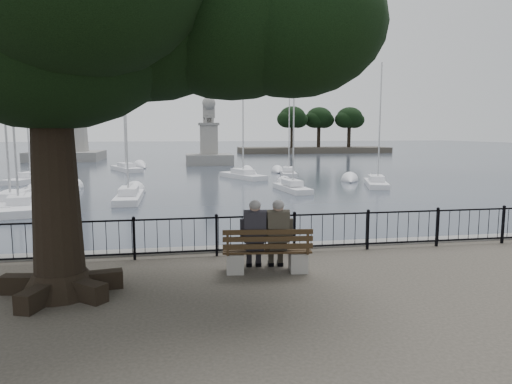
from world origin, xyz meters
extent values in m
cube|color=slate|center=(0.00, 3.00, -0.50)|extent=(200.00, 0.40, 1.20)
plane|color=#262C36|center=(0.00, 103.00, -1.00)|extent=(260.00, 260.00, 0.00)
cube|color=black|center=(0.00, 2.50, 0.98)|extent=(22.00, 0.04, 0.04)
cube|color=black|center=(0.00, 2.50, 0.15)|extent=(22.00, 0.04, 0.04)
cube|color=gray|center=(-0.71, 1.10, 0.22)|extent=(0.43, 0.53, 0.45)
cube|color=gray|center=(0.69, 0.94, 0.22)|extent=(0.43, 0.53, 0.45)
cube|color=black|center=(-0.01, 1.02, 0.49)|extent=(2.00, 0.76, 0.04)
cube|color=black|center=(-0.04, 0.73, 0.81)|extent=(1.94, 0.26, 0.43)
cube|color=black|center=(-0.27, 1.06, 0.62)|extent=(0.42, 0.37, 0.26)
cube|color=black|center=(-0.29, 0.95, 1.03)|extent=(0.50, 0.31, 0.65)
sphere|color=tan|center=(-0.28, 0.99, 1.48)|extent=(0.25, 0.25, 0.25)
ellipsoid|color=gray|center=(-0.29, 0.96, 1.52)|extent=(0.26, 0.26, 0.22)
cube|color=black|center=(-0.24, 1.38, 0.24)|extent=(0.40, 0.51, 0.49)
cube|color=#2D2922|center=(0.23, 1.01, 0.62)|extent=(0.42, 0.37, 0.26)
cube|color=#2D2922|center=(0.22, 0.89, 1.03)|extent=(0.50, 0.31, 0.65)
sphere|color=tan|center=(0.22, 0.93, 1.48)|extent=(0.25, 0.25, 0.25)
ellipsoid|color=gray|center=(0.22, 0.90, 1.52)|extent=(0.26, 0.26, 0.22)
cube|color=#2D2922|center=(0.27, 1.32, 0.24)|extent=(0.40, 0.51, 0.49)
cone|color=black|center=(-4.18, 0.34, 0.22)|extent=(1.50, 1.50, 0.44)
cone|color=black|center=(-4.18, 0.34, 2.64)|extent=(0.97, 0.97, 5.28)
ellipsoid|color=black|center=(-4.18, 0.34, 5.11)|extent=(5.11, 5.11, 3.98)
ellipsoid|color=black|center=(-2.51, 0.69, 5.46)|extent=(4.58, 4.58, 3.57)
ellipsoid|color=black|center=(-0.84, 0.43, 5.28)|extent=(4.05, 4.05, 3.16)
ellipsoid|color=black|center=(0.31, 0.08, 5.11)|extent=(3.52, 3.52, 2.75)
ellipsoid|color=black|center=(-4.98, 1.93, 5.63)|extent=(4.05, 4.05, 3.16)
ellipsoid|color=black|center=(-1.81, 1.57, 5.81)|extent=(3.87, 3.87, 3.02)
cube|color=slate|center=(-18.00, 62.00, -0.40)|extent=(9.82, 9.82, 1.40)
cone|color=gray|center=(-18.00, 62.00, 11.78)|extent=(6.28, 6.28, 23.56)
cube|color=slate|center=(2.00, 50.00, -0.40)|extent=(5.80, 5.80, 1.40)
cube|color=gray|center=(2.00, 50.00, 2.03)|extent=(2.13, 2.51, 3.86)
cube|color=slate|center=(2.00, 50.00, 4.11)|extent=(2.51, 2.89, 0.30)
cube|color=gray|center=(2.00, 50.29, 4.94)|extent=(1.26, 2.13, 1.35)
cube|color=gray|center=(2.00, 49.32, 5.62)|extent=(1.45, 0.97, 1.55)
sphere|color=gray|center=(2.00, 48.94, 6.68)|extent=(1.64, 1.64, 1.64)
cube|color=silver|center=(-10.11, 16.72, -0.90)|extent=(2.63, 5.58, 0.60)
cube|color=silver|center=(-10.11, 16.72, -0.40)|extent=(1.55, 2.38, 0.45)
cylinder|color=#B9B9BA|center=(-10.11, 16.42, 4.44)|extent=(0.12, 0.12, 10.08)
cube|color=silver|center=(-4.87, 19.39, -0.90)|extent=(1.42, 5.06, 0.56)
cube|color=silver|center=(-4.87, 19.39, -0.40)|extent=(1.04, 2.06, 0.42)
cylinder|color=#B9B9BA|center=(-4.87, 19.11, 4.49)|extent=(0.11, 0.11, 10.19)
cube|color=silver|center=(5.91, 22.10, -0.90)|extent=(1.85, 4.80, 0.52)
cube|color=silver|center=(5.91, 22.10, -0.40)|extent=(1.17, 2.01, 0.39)
cylinder|color=#B9B9BA|center=(5.91, 21.84, 3.44)|extent=(0.10, 0.10, 8.07)
cube|color=silver|center=(12.97, 23.90, -0.90)|extent=(2.96, 5.31, 0.57)
cube|color=silver|center=(12.97, 23.90, -0.40)|extent=(1.65, 2.31, 0.43)
cylinder|color=#B9B9BA|center=(12.97, 23.62, 3.78)|extent=(0.11, 0.11, 8.76)
cube|color=silver|center=(-13.89, 31.51, -0.90)|extent=(3.17, 5.96, 0.64)
cube|color=silver|center=(-13.89, 31.51, -0.40)|extent=(1.79, 2.58, 0.48)
cylinder|color=#B9B9BA|center=(-13.89, 31.19, 5.78)|extent=(0.13, 0.13, 12.76)
cube|color=silver|center=(3.74, 31.45, -0.90)|extent=(3.75, 5.91, 0.64)
cube|color=silver|center=(3.74, 31.45, -0.40)|extent=(2.00, 2.62, 0.48)
cylinder|color=#B9B9BA|center=(3.74, 31.13, 5.53)|extent=(0.13, 0.13, 12.26)
cube|color=silver|center=(8.43, 33.65, -0.90)|extent=(1.96, 4.75, 0.51)
cube|color=silver|center=(8.43, 33.65, -0.40)|extent=(1.21, 2.00, 0.38)
cylinder|color=#B9B9BA|center=(8.43, 33.39, 3.20)|extent=(0.10, 0.10, 7.61)
cube|color=silver|center=(-7.38, 41.42, -0.90)|extent=(3.95, 6.24, 0.67)
cube|color=silver|center=(-7.38, 41.42, -0.40)|extent=(2.11, 2.76, 0.51)
cylinder|color=#B9B9BA|center=(-7.38, 41.09, 6.44)|extent=(0.13, 0.13, 14.09)
cube|color=silver|center=(-10.97, 18.16, -0.90)|extent=(1.73, 5.95, 0.66)
cube|color=silver|center=(-10.97, 18.16, -0.40)|extent=(1.24, 2.43, 0.49)
cylinder|color=#B9B9BA|center=(-10.97, 17.83, 5.95)|extent=(0.13, 0.13, 13.09)
cube|color=silver|center=(-9.49, 22.56, -0.90)|extent=(1.42, 5.00, 0.55)
cube|color=silver|center=(-9.49, 22.56, -0.40)|extent=(1.03, 2.04, 0.42)
cylinder|color=#B9B9BA|center=(-9.49, 22.29, 3.93)|extent=(0.11, 0.11, 9.06)
cube|color=#34302A|center=(25.00, 80.00, -0.50)|extent=(30.00, 8.00, 1.20)
cylinder|color=black|center=(20.00, 78.00, 2.00)|extent=(0.70, 0.70, 4.00)
ellipsoid|color=black|center=(20.00, 78.00, 6.00)|extent=(5.20, 5.20, 4.16)
cylinder|color=black|center=(26.00, 80.00, 2.00)|extent=(0.70, 0.70, 4.00)
ellipsoid|color=black|center=(26.00, 80.00, 6.00)|extent=(5.20, 5.20, 4.16)
cylinder|color=black|center=(32.00, 79.00, 2.00)|extent=(0.70, 0.70, 4.00)
ellipsoid|color=black|center=(32.00, 79.00, 6.00)|extent=(5.20, 5.20, 4.16)
camera|label=1|loc=(-1.90, -8.65, 3.08)|focal=32.00mm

